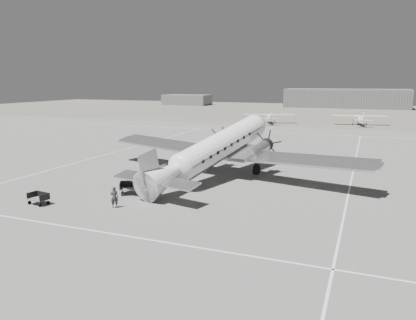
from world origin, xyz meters
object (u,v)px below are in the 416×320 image
object	(u,v)px
light_plane_left	(269,118)
baggage_cart_near	(131,188)
shed_secondary	(187,100)
passenger	(157,176)
light_plane_right	(360,120)
ground_crew	(114,197)
dc3_airliner	(216,150)
baggage_cart_far	(38,199)
ramp_agent	(151,179)
hangar_main	(346,98)

from	to	relation	value
light_plane_left	baggage_cart_near	world-z (taller)	light_plane_left
shed_secondary	light_plane_left	size ratio (longest dim) A/B	1.60
passenger	light_plane_right	bearing A→B (deg)	7.09
ground_crew	passenger	bearing A→B (deg)	-113.64
dc3_airliner	baggage_cart_near	xyz separation A→B (m)	(-4.61, -7.77, -2.24)
shed_secondary	baggage_cart_far	xyz separation A→B (m)	(45.12, -125.93, -1.55)
shed_secondary	light_plane_left	distance (m)	76.16
baggage_cart_near	shed_secondary	bearing A→B (deg)	84.15
light_plane_right	ground_crew	xyz separation A→B (m)	(-15.40, -68.10, -0.39)
ramp_agent	passenger	bearing A→B (deg)	19.43
ground_crew	light_plane_right	bearing A→B (deg)	-127.26
ground_crew	baggage_cart_far	bearing A→B (deg)	-10.45
light_plane_right	light_plane_left	bearing A→B (deg)	-179.28
dc3_airliner	baggage_cart_far	world-z (taller)	dc3_airliner
ground_crew	ramp_agent	bearing A→B (deg)	-111.70
dc3_airliner	passenger	bearing A→B (deg)	-117.01
dc3_airliner	light_plane_right	xyz separation A→B (m)	(11.62, 56.77, -1.57)
hangar_main	baggage_cart_far	distance (m)	131.80
light_plane_left	ground_crew	bearing A→B (deg)	-102.84
light_plane_left	ground_crew	size ratio (longest dim) A/B	6.97
ramp_agent	passenger	size ratio (longest dim) A/B	0.89
hangar_main	ground_crew	xyz separation A→B (m)	(-9.01, -129.46, -2.49)
shed_secondary	light_plane_left	world-z (taller)	shed_secondary
light_plane_right	ramp_agent	size ratio (longest dim) A/B	6.66
light_plane_left	passenger	bearing A→B (deg)	-102.58
baggage_cart_near	ground_crew	distance (m)	3.67
baggage_cart_far	light_plane_right	bearing A→B (deg)	81.67
hangar_main	light_plane_right	bearing A→B (deg)	-84.06
shed_secondary	baggage_cart_near	size ratio (longest dim) A/B	9.56
hangar_main	baggage_cart_near	xyz separation A→B (m)	(-9.85, -125.90, -2.77)
light_plane_left	baggage_cart_far	world-z (taller)	light_plane_left
light_plane_left	ramp_agent	size ratio (longest dim) A/B	6.52
baggage_cart_near	baggage_cart_far	bearing A→B (deg)	-163.36
ramp_agent	passenger	xyz separation A→B (m)	(0.19, 0.81, 0.11)
ground_crew	shed_secondary	bearing A→B (deg)	-92.25
shed_secondary	light_plane_right	distance (m)	87.08
dc3_airliner	passenger	world-z (taller)	dc3_airliner
dc3_airliner	light_plane_left	size ratio (longest dim) A/B	2.58
dc3_airliner	baggage_cart_near	size ratio (longest dim) A/B	15.45
hangar_main	passenger	world-z (taller)	hangar_main
hangar_main	light_plane_left	bearing A→B (deg)	-101.02
shed_secondary	light_plane_left	bearing A→B (deg)	-51.49
hangar_main	ground_crew	bearing A→B (deg)	-93.98
hangar_main	ramp_agent	size ratio (longest dim) A/B	24.28
light_plane_left	baggage_cart_far	bearing A→B (deg)	-107.98
shed_secondary	passenger	distance (m)	128.26
shed_secondary	dc3_airliner	world-z (taller)	dc3_airliner
shed_secondary	passenger	bearing A→B (deg)	-66.63
light_plane_left	light_plane_right	bearing A→B (deg)	-6.30
light_plane_right	shed_secondary	bearing A→B (deg)	130.70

